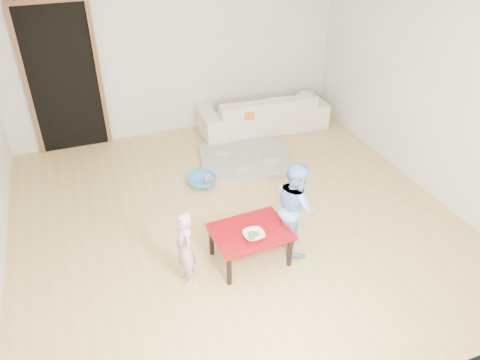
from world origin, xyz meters
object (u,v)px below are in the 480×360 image
child_pink (184,249)px  child_blue (296,207)px  red_table (250,245)px  bowl (254,235)px  sofa (262,112)px  basin (202,181)px

child_pink → child_blue: (1.22, 0.11, 0.11)m
red_table → child_pink: (-0.70, -0.07, 0.21)m
child_pink → red_table: bearing=88.6°
red_table → child_pink: bearing=-174.6°
bowl → red_table: bearing=86.2°
sofa → child_blue: 2.85m
sofa → basin: 1.86m
bowl → basin: size_ratio=0.55×
sofa → bowl: sofa is taller
red_table → bowl: bearing=-93.8°
red_table → child_blue: size_ratio=0.74×
child_pink → child_blue: 1.23m
sofa → red_table: (-1.30, -2.78, -0.10)m
child_pink → basin: size_ratio=2.09×
child_pink → bowl: bearing=79.7°
child_blue → basin: size_ratio=2.68×
bowl → basin: bearing=92.2°
child_pink → sofa: bearing=138.2°
red_table → child_blue: bearing=5.0°
red_table → basin: red_table is taller
red_table → child_pink: 0.73m
child_pink → basin: bearing=151.9°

